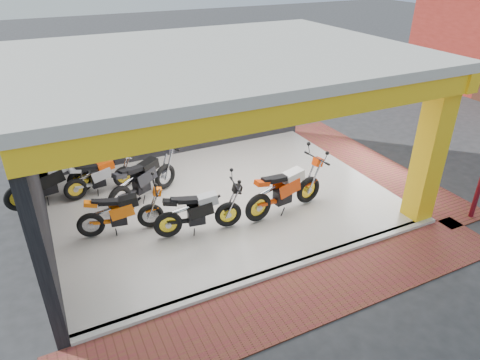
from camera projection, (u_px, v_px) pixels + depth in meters
name	position (u px, v px, depth m)	size (l,w,h in m)	color
ground	(260.00, 243.00, 9.22)	(80.00, 80.00, 0.00)	#2D2D30
showroom_floor	(222.00, 199.00, 10.77)	(8.00, 6.00, 0.10)	white
showroom_ceiling	(219.00, 55.00, 9.09)	(8.40, 6.40, 0.20)	beige
back_wall	(177.00, 99.00, 12.42)	(8.20, 0.20, 3.50)	black
left_wall	(29.00, 171.00, 8.38)	(0.20, 6.20, 3.50)	black
corner_column	(430.00, 150.00, 9.25)	(0.50, 0.50, 3.50)	yellow
header_beam_front	(294.00, 110.00, 6.86)	(8.40, 0.30, 0.40)	yellow
header_beam_right	(364.00, 52.00, 10.79)	(0.30, 6.40, 0.40)	yellow
floor_kerb	(285.00, 269.00, 8.39)	(8.00, 0.20, 0.10)	white
paver_front	(307.00, 296.00, 7.78)	(9.00, 1.40, 0.03)	brown
paver_right	(370.00, 163.00, 12.65)	(1.40, 7.00, 0.03)	brown
moto_hero	(309.00, 178.00, 10.17)	(2.29, 0.85, 1.40)	#EB3F09
moto_row_a	(228.00, 203.00, 9.29)	(2.05, 0.76, 1.25)	black
moto_row_b	(149.00, 205.00, 9.29)	(1.94, 0.72, 1.19)	orange
moto_row_c	(122.00, 167.00, 10.94)	(1.89, 0.70, 1.16)	#B4B6BC
moto_row_d	(164.00, 165.00, 10.81)	(2.22, 0.82, 1.35)	black
moto_row_e	(78.00, 169.00, 10.61)	(2.23, 0.82, 1.36)	black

